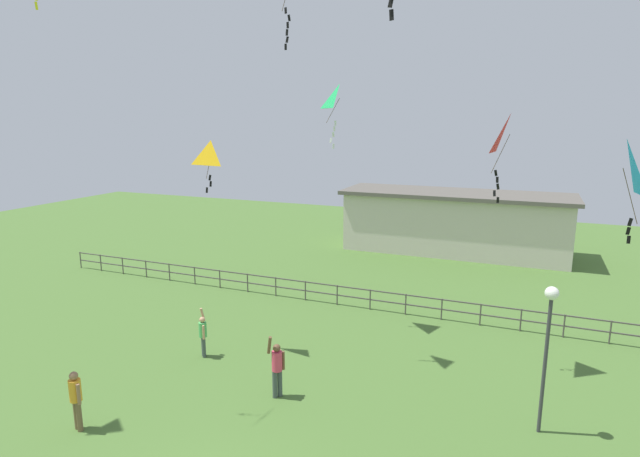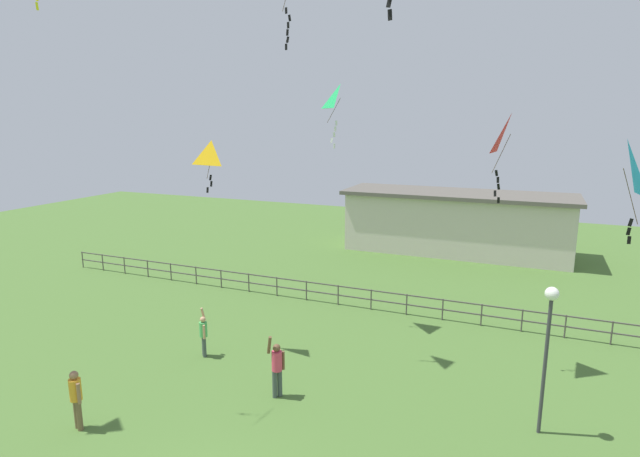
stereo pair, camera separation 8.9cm
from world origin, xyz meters
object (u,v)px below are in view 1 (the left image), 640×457
object	(u,v)px
lamppost	(549,327)
person_0	(203,333)
kite_8	(509,137)
kite_4	(339,100)
person_3	(277,366)
kite_5	(623,171)
person_2	(76,397)
kite_1	(211,155)

from	to	relation	value
lamppost	person_0	size ratio (longest dim) A/B	2.35
lamppost	kite_8	bearing A→B (deg)	113.21
lamppost	kite_4	size ratio (longest dim) A/B	1.74
person_3	kite_5	bearing A→B (deg)	8.26
person_2	kite_8	world-z (taller)	kite_8
person_3	kite_1	xyz separation A→B (m)	(-3.70, 2.41, 6.17)
person_0	person_2	bearing A→B (deg)	-96.35
person_3	kite_5	xyz separation A→B (m)	(8.76, 1.27, 6.17)
person_0	kite_1	world-z (taller)	kite_1
person_0	kite_4	xyz separation A→B (m)	(3.35, 4.84, 8.24)
kite_1	kite_5	xyz separation A→B (m)	(12.46, -1.14, -0.00)
kite_8	lamppost	bearing A→B (deg)	-66.79
person_3	kite_4	size ratio (longest dim) A/B	0.85
kite_1	kite_8	bearing A→B (deg)	12.43
kite_4	person_3	bearing A→B (deg)	-86.65
kite_5	person_0	bearing A→B (deg)	179.22
kite_1	person_0	bearing A→B (deg)	-91.03
person_2	person_0	bearing A→B (deg)	83.65
lamppost	kite_4	xyz separation A→B (m)	(-7.83, 5.17, 6.08)
kite_1	kite_8	world-z (taller)	kite_8
kite_1	person_3	bearing A→B (deg)	-33.10
kite_5	kite_8	world-z (taller)	kite_8
person_0	kite_4	world-z (taller)	kite_4
kite_5	lamppost	bearing A→B (deg)	-173.08
person_3	kite_4	distance (m)	10.27
person_2	kite_5	distance (m)	15.25
kite_4	lamppost	bearing A→B (deg)	-33.41
person_3	kite_8	xyz separation A→B (m)	(5.99, 4.55, 6.84)
lamppost	person_3	xyz separation A→B (m)	(-7.46, -1.11, -2.04)
person_0	kite_8	world-z (taller)	kite_8
person_3	kite_4	world-z (taller)	kite_4
kite_1	kite_5	world-z (taller)	kite_5
kite_4	kite_8	world-z (taller)	kite_4
person_2	kite_8	distance (m)	14.83
lamppost	kite_8	world-z (taller)	kite_8
person_2	kite_1	distance (m)	8.69
person_0	person_2	distance (m)	5.11
person_2	kite_8	bearing A→B (deg)	38.55
person_0	kite_1	bearing A→B (deg)	88.97
kite_4	kite_8	xyz separation A→B (m)	(6.36, -1.73, -1.27)
lamppost	kite_8	xyz separation A→B (m)	(-1.47, 3.44, 4.81)
lamppost	person_0	bearing A→B (deg)	178.33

